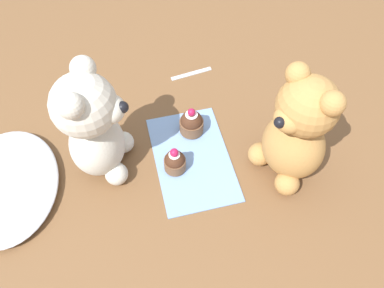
{
  "coord_description": "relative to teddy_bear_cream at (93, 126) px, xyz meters",
  "views": [
    {
      "loc": [
        -0.45,
        0.11,
        0.71
      ],
      "look_at": [
        0.0,
        0.0,
        0.06
      ],
      "focal_mm": 35.0,
      "sensor_mm": 36.0,
      "label": 1
    }
  ],
  "objects": [
    {
      "name": "ground_plane",
      "position": [
        -0.03,
        -0.19,
        -0.13
      ],
      "size": [
        4.0,
        4.0,
        0.0
      ],
      "primitive_type": "plane",
      "color": "brown"
    },
    {
      "name": "knitted_placemat",
      "position": [
        -0.03,
        -0.19,
        -0.13
      ],
      "size": [
        0.26,
        0.16,
        0.01
      ],
      "primitive_type": "cube",
      "color": "#7A9ED1",
      "rests_on": "ground_plane"
    },
    {
      "name": "tulle_cloth",
      "position": [
        -0.02,
        0.21,
        -0.12
      ],
      "size": [
        0.29,
        0.22,
        0.03
      ],
      "primitive_type": "ellipsoid",
      "color": "silver",
      "rests_on": "ground_plane"
    },
    {
      "name": "teddy_bear_cream",
      "position": [
        0.0,
        0.0,
        0.0
      ],
      "size": [
        0.15,
        0.15,
        0.27
      ],
      "rotation": [
        0.0,
        0.0,
        -0.3
      ],
      "color": "beige",
      "rests_on": "ground_plane"
    },
    {
      "name": "teddy_bear_tan",
      "position": [
        -0.1,
        -0.38,
        -0.01
      ],
      "size": [
        0.17,
        0.16,
        0.27
      ],
      "rotation": [
        0.0,
        0.0,
        3.5
      ],
      "color": "#B78447",
      "rests_on": "ground_plane"
    },
    {
      "name": "cupcake_near_cream_bear",
      "position": [
        -0.05,
        -0.15,
        -0.1
      ],
      "size": [
        0.05,
        0.05,
        0.07
      ],
      "color": "brown",
      "rests_on": "knitted_placemat"
    },
    {
      "name": "cupcake_near_tan_bear",
      "position": [
        0.04,
        -0.21,
        -0.1
      ],
      "size": [
        0.06,
        0.06,
        0.07
      ],
      "color": "brown",
      "rests_on": "knitted_placemat"
    },
    {
      "name": "teaspoon",
      "position": [
        0.23,
        -0.25,
        -0.13
      ],
      "size": [
        0.03,
        0.11,
        0.01
      ],
      "primitive_type": "cube",
      "rotation": [
        0.0,
        0.0,
        1.71
      ],
      "color": "silver",
      "rests_on": "ground_plane"
    }
  ]
}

